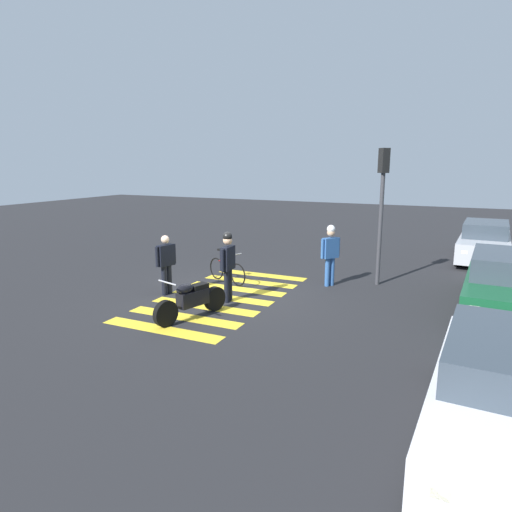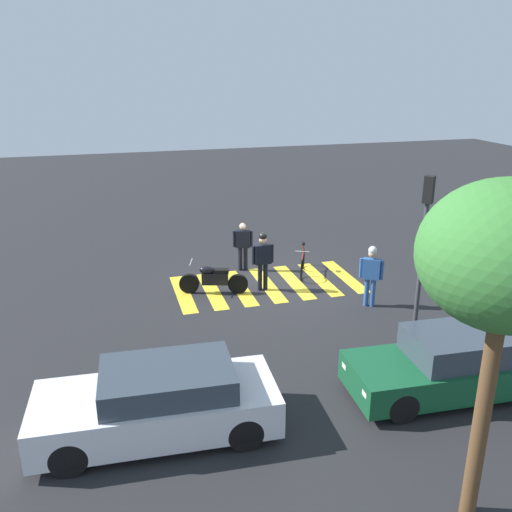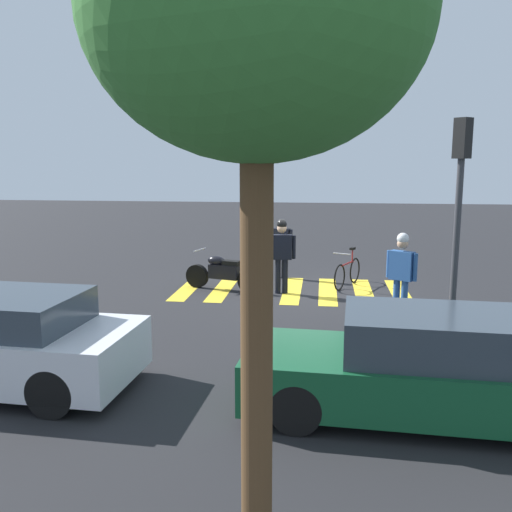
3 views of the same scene
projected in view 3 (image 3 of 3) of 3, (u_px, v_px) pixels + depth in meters
name	position (u px, v px, depth m)	size (l,w,h in m)	color
ground_plane	(292.00, 290.00, 14.12)	(60.00, 60.00, 0.00)	#232326
police_motorcycle	(223.00, 273.00, 14.06)	(2.06, 0.87, 1.02)	black
leaning_bicycle	(348.00, 272.00, 14.47)	(0.77, 1.62, 1.00)	black
officer_on_foot	(281.00, 245.00, 15.47)	(0.65, 0.33, 1.67)	black
officer_by_motorcycle	(282.00, 250.00, 13.61)	(0.70, 0.25, 1.87)	black
pedestrian_bystander	(401.00, 270.00, 11.34)	(0.58, 0.45, 1.83)	#2D5999
crosswalk_stripes	(292.00, 290.00, 14.12)	(5.85, 2.99, 0.01)	yellow
car_green_compact	(429.00, 368.00, 7.03)	(4.67, 1.93, 1.39)	black
traffic_light_pole	(460.00, 193.00, 9.74)	(0.34, 0.34, 4.02)	#38383D
street_tree_mid	(257.00, 19.00, 3.72)	(2.39, 2.39, 5.29)	brown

